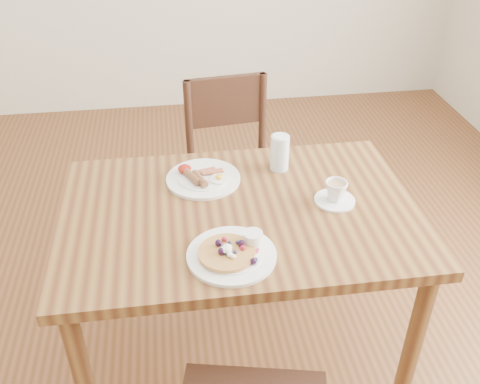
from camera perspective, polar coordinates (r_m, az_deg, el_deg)
The scene contains 7 objects.
ground at distance 2.32m, azimuth 0.00°, elevation -16.99°, with size 5.00×5.00×0.00m, color #583519.
dining_table at distance 1.86m, azimuth 0.00°, elevation -4.31°, with size 1.20×0.80×0.75m.
chair_far at distance 2.54m, azimuth -0.78°, elevation 2.97°, with size 0.46×0.46×0.88m.
pancake_plate at distance 1.60m, azimuth -0.79°, elevation -6.46°, with size 0.27×0.27×0.06m.
breakfast_plate at distance 1.95m, azimuth -4.06°, elevation 1.54°, with size 0.27×0.27×0.04m.
teacup_saucer at distance 1.85m, azimuth 10.15°, elevation -0.12°, with size 0.14×0.14×0.08m.
water_glass at distance 1.99m, azimuth 4.25°, elevation 4.21°, with size 0.07×0.07×0.14m, color silver.
Camera 1 is at (-0.21, -1.44, 1.81)m, focal length 40.00 mm.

